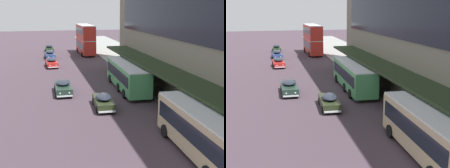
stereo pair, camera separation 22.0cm
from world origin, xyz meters
The scene contains 9 objects.
transit_bus_kerbside_front centered at (4.32, 4.83, 1.81)m, with size 2.93×9.95×3.15m.
transit_bus_kerbside_rear centered at (4.26, 22.45, 1.80)m, with size 2.96×11.57×3.14m.
transit_bus_kerbside_far centered at (3.79, 51.50, 3.26)m, with size 2.89×9.70×6.03m.
sedan_oncoming_rear centered at (-3.67, 47.63, 0.78)m, with size 2.00×4.98×1.60m.
sedan_second_near centered at (-3.39, 57.20, 0.76)m, with size 1.84×4.33×1.56m.
sedan_trailing_mid centered at (-3.30, 22.30, 0.77)m, with size 1.95×4.87×1.53m.
sedan_second_mid centered at (-3.79, 38.89, 0.74)m, with size 2.04×4.47×1.49m.
sedan_oncoming_front centered at (0.05, 16.09, 0.74)m, with size 1.98×4.70×1.49m.
pedestrian_at_kerb centered at (6.50, 8.08, 1.18)m, with size 0.40×0.56×1.86m.
Camera 2 is at (-5.65, -12.27, 9.62)m, focal length 50.00 mm.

